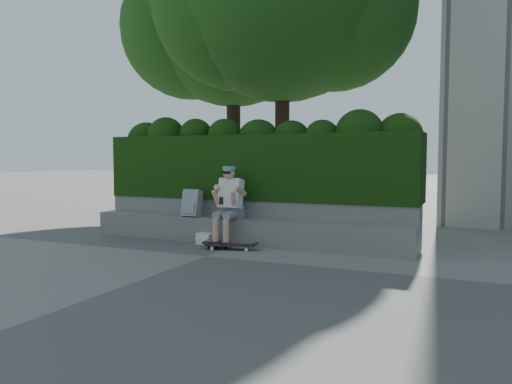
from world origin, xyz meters
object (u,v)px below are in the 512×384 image
at_px(person, 229,202).
at_px(backpack_ground, 206,239).
at_px(skateboard, 230,245).
at_px(backpack_plaid, 192,203).

distance_m(person, backpack_ground, 0.77).
height_order(person, skateboard, person).
relative_size(person, backpack_ground, 4.51).
distance_m(backpack_plaid, backpack_ground, 0.76).
xyz_separation_m(person, backpack_ground, (-0.39, -0.13, -0.65)).
bearing_deg(person, skateboard, -61.04).
distance_m(skateboard, backpack_plaid, 1.32).
bearing_deg(backpack_ground, skateboard, -13.00).
xyz_separation_m(skateboard, backpack_ground, (-0.62, 0.29, 0.03)).
height_order(person, backpack_ground, person).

